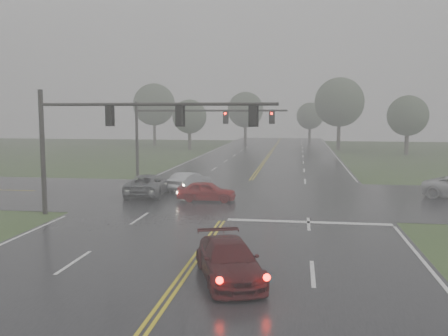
% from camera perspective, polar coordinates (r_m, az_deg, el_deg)
% --- Properties ---
extents(main_road, '(18.00, 160.00, 0.02)m').
position_cam_1_polar(main_road, '(32.22, 1.39, -3.84)').
color(main_road, black).
rests_on(main_road, ground).
extents(cross_street, '(120.00, 14.00, 0.02)m').
position_cam_1_polar(cross_street, '(34.18, 1.81, -3.25)').
color(cross_street, black).
rests_on(cross_street, ground).
extents(stop_bar, '(8.50, 0.50, 0.01)m').
position_cam_1_polar(stop_bar, '(26.50, 9.62, -6.17)').
color(stop_bar, silver).
rests_on(stop_bar, ground).
extents(sedan_maroon, '(3.28, 4.96, 1.34)m').
position_cam_1_polar(sedan_maroon, '(17.51, 0.58, -12.69)').
color(sedan_maroon, '#3E0B0E').
rests_on(sedan_maroon, ground).
extents(sedan_red, '(3.80, 1.59, 1.29)m').
position_cam_1_polar(sedan_red, '(32.30, -1.98, -3.82)').
color(sedan_red, '#9A0E0F').
rests_on(sedan_red, ground).
extents(sedan_silver, '(2.66, 4.28, 1.33)m').
position_cam_1_polar(sedan_silver, '(36.82, -4.01, -2.56)').
color(sedan_silver, '#B4B7BC').
rests_on(sedan_silver, ground).
extents(car_grey, '(2.76, 5.39, 1.46)m').
position_cam_1_polar(car_grey, '(34.91, -8.63, -3.12)').
color(car_grey, '#4E5155').
rests_on(car_grey, ground).
extents(signal_gantry_near, '(13.22, 0.30, 6.97)m').
position_cam_1_polar(signal_gantry_near, '(27.81, -12.64, 4.57)').
color(signal_gantry_near, black).
rests_on(signal_gantry_near, ground).
extents(signal_gantry_far, '(13.30, 0.34, 6.65)m').
position_cam_1_polar(signal_gantry_far, '(43.51, -4.69, 5.05)').
color(signal_gantry_far, black).
rests_on(signal_gantry_far, ground).
extents(tree_nw_a, '(5.23, 5.23, 7.69)m').
position_cam_1_polar(tree_nw_a, '(76.87, -3.97, 5.88)').
color(tree_nw_a, '#2D261D').
rests_on(tree_nw_a, ground).
extents(tree_ne_a, '(7.48, 7.48, 10.99)m').
position_cam_1_polar(tree_ne_a, '(78.22, 13.05, 7.34)').
color(tree_ne_a, '#2D261D').
rests_on(tree_ne_a, ground).
extents(tree_n_mid, '(6.36, 6.36, 9.34)m').
position_cam_1_polar(tree_n_mid, '(89.52, 2.46, 6.66)').
color(tree_n_mid, '#2D261D').
rests_on(tree_n_mid, ground).
extents(tree_e_near, '(5.44, 5.44, 7.99)m').
position_cam_1_polar(tree_e_near, '(71.56, 20.25, 5.63)').
color(tree_e_near, '#2D261D').
rests_on(tree_e_near, ground).
extents(tree_nw_b, '(7.28, 7.28, 10.69)m').
position_cam_1_polar(tree_nw_b, '(87.79, -8.00, 7.19)').
color(tree_nw_b, '#2D261D').
rests_on(tree_nw_b, ground).
extents(tree_n_far, '(5.19, 5.19, 7.62)m').
position_cam_1_polar(tree_n_far, '(98.26, 9.80, 5.89)').
color(tree_n_far, '#2D261D').
rests_on(tree_n_far, ground).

